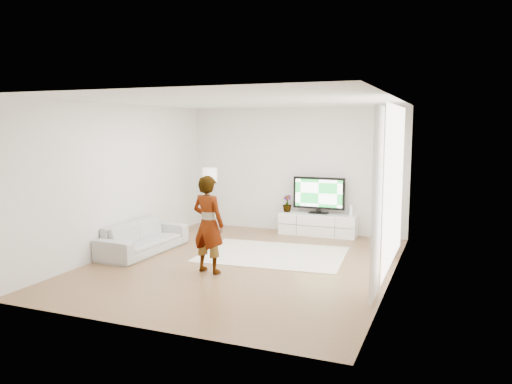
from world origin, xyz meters
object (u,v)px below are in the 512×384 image
at_px(sofa, 144,237).
at_px(rug, 273,254).
at_px(media_console, 318,224).
at_px(floor_lamp, 210,178).
at_px(player, 208,224).
at_px(television, 319,194).

bearing_deg(sofa, rug, -70.77).
bearing_deg(media_console, rug, -99.94).
bearing_deg(floor_lamp, player, -63.50).
bearing_deg(player, floor_lamp, -52.96).
distance_m(rug, sofa, 2.47).
height_order(rug, player, player).
distance_m(sofa, floor_lamp, 2.30).
relative_size(player, sofa, 0.80).
xyz_separation_m(sofa, floor_lamp, (0.37, 2.06, 0.95)).
height_order(media_console, player, player).
height_order(rug, sofa, sofa).
relative_size(media_console, sofa, 0.86).
bearing_deg(media_console, television, 90.00).
relative_size(television, floor_lamp, 0.79).
distance_m(television, sofa, 3.89).
bearing_deg(rug, media_console, 80.06).
bearing_deg(rug, sofa, -162.50).
distance_m(player, sofa, 1.98).
xyz_separation_m(television, sofa, (-2.69, -2.74, -0.62)).
distance_m(media_console, television, 0.67).
height_order(player, sofa, player).
relative_size(television, sofa, 0.58).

